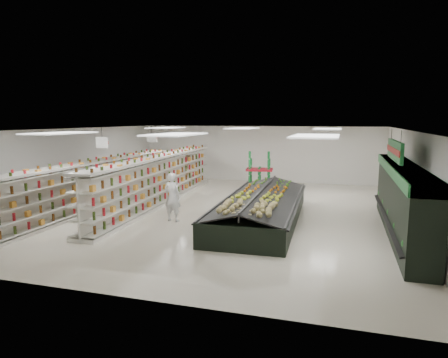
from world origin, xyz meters
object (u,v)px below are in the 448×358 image
(gondola_left, at_px, (99,186))
(shopper_main, at_px, (172,197))
(soda_endcap, at_px, (259,171))
(gondola_center, at_px, (159,181))
(produce_island, at_px, (261,206))
(shopper_background, at_px, (188,172))

(gondola_left, height_order, shopper_main, gondola_left)
(gondola_left, height_order, soda_endcap, gondola_left)
(gondola_center, height_order, soda_endcap, gondola_center)
(gondola_center, height_order, produce_island, gondola_center)
(gondola_left, bearing_deg, gondola_center, 36.28)
(produce_island, xyz_separation_m, soda_endcap, (-1.50, 7.02, 0.35))
(produce_island, bearing_deg, soda_endcap, 102.10)
(gondola_center, xyz_separation_m, soda_endcap, (3.31, 5.30, -0.09))
(shopper_main, xyz_separation_m, shopper_background, (-1.95, 6.31, 0.03))
(produce_island, relative_size, shopper_main, 4.30)
(gondola_left, relative_size, soda_endcap, 6.35)
(gondola_left, bearing_deg, shopper_main, -18.00)
(gondola_left, relative_size, shopper_main, 6.38)
(produce_island, bearing_deg, shopper_background, 133.06)
(gondola_center, bearing_deg, shopper_main, -59.04)
(shopper_background, bearing_deg, gondola_center, 178.15)
(gondola_left, distance_m, produce_island, 6.86)
(shopper_main, bearing_deg, produce_island, -153.58)
(produce_island, height_order, shopper_background, shopper_background)
(produce_island, bearing_deg, shopper_main, -160.95)
(gondola_center, xyz_separation_m, shopper_background, (-0.12, 3.57, -0.04))
(gondola_center, xyz_separation_m, produce_island, (4.82, -1.71, -0.44))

